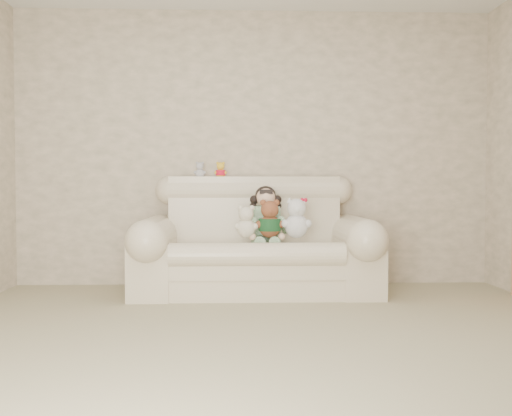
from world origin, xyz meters
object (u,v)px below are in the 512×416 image
object	(u,v)px
sofa	(256,235)
brown_teddy	(270,215)
cream_teddy	(246,219)
white_cat	(296,214)
seated_child	(266,215)

from	to	relation	value
sofa	brown_teddy	world-z (taller)	sofa
cream_teddy	white_cat	bearing A→B (deg)	11.90
seated_child	white_cat	size ratio (longest dim) A/B	1.31
sofa	cream_teddy	xyz separation A→B (m)	(-0.08, -0.13, 0.15)
seated_child	cream_teddy	world-z (taller)	seated_child
sofa	seated_child	world-z (taller)	sofa
seated_child	white_cat	bearing A→B (deg)	-44.27
sofa	cream_teddy	size ratio (longest dim) A/B	6.50
seated_child	white_cat	distance (m)	0.33
sofa	cream_teddy	world-z (taller)	sofa
cream_teddy	sofa	bearing A→B (deg)	69.94
seated_child	brown_teddy	world-z (taller)	seated_child
white_cat	cream_teddy	world-z (taller)	white_cat
seated_child	brown_teddy	distance (m)	0.20
cream_teddy	brown_teddy	bearing A→B (deg)	17.23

